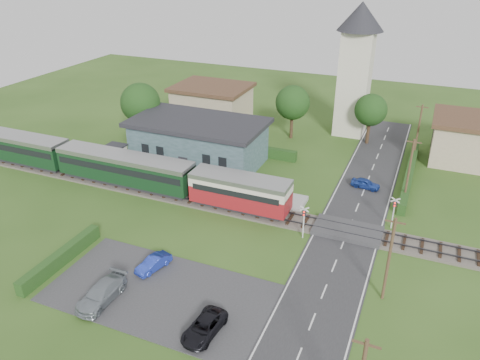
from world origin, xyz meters
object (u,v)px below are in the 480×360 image
at_px(crossing_signal_far, 394,208).
at_px(car_park_dark, 204,327).
at_px(church_tower, 357,60).
at_px(car_park_blue, 153,263).
at_px(train, 101,163).
at_px(car_on_road, 365,184).
at_px(house_west, 212,103).
at_px(equipment_hut, 116,156).
at_px(car_park_silver, 101,293).
at_px(crossing_signal_near, 304,217).
at_px(pedestrian_far, 128,164).
at_px(station_building, 199,141).
at_px(house_east, 468,139).
at_px(pedestrian_near, 245,186).

relative_size(crossing_signal_far, car_park_dark, 0.83).
relative_size(church_tower, car_park_blue, 5.44).
height_order(train, car_on_road, train).
relative_size(train, house_west, 4.00).
xyz_separation_m(equipment_hut, car_park_silver, (13.03, -19.65, -1.00)).
distance_m(crossing_signal_near, pedestrian_far, 22.99).
distance_m(equipment_hut, station_building, 9.92).
height_order(station_building, pedestrian_far, station_building).
bearing_deg(house_east, car_park_silver, -123.00).
relative_size(church_tower, house_west, 1.63).
xyz_separation_m(train, car_on_road, (27.55, 9.66, -1.60)).
height_order(crossing_signal_far, car_park_dark, crossing_signal_far).
distance_m(equipment_hut, pedestrian_far, 2.13).
bearing_deg(pedestrian_far, house_west, 17.19).
relative_size(car_park_silver, car_park_dark, 1.16).
bearing_deg(pedestrian_far, train, 170.19).
xyz_separation_m(station_building, car_park_dark, (13.53, -25.45, -2.06)).
height_order(equipment_hut, car_park_silver, equipment_hut).
xyz_separation_m(station_building, house_east, (30.00, 13.01, 0.10)).
bearing_deg(house_east, equipment_hut, -153.68).
height_order(church_tower, pedestrian_far, church_tower).
relative_size(crossing_signal_far, car_park_blue, 1.01).
distance_m(car_on_road, car_park_silver, 30.09).
height_order(station_building, car_on_road, station_building).
distance_m(house_east, crossing_signal_far, 20.64).
relative_size(church_tower, house_east, 2.00).
relative_size(church_tower, pedestrian_far, 11.48).
height_order(equipment_hut, house_east, house_east).
height_order(car_park_blue, pedestrian_far, pedestrian_far).
height_order(equipment_hut, pedestrian_near, equipment_hut).
xyz_separation_m(equipment_hut, car_park_blue, (14.49, -14.88, -1.13)).
relative_size(station_building, car_on_road, 5.17).
bearing_deg(house_west, pedestrian_near, -56.23).
height_order(train, car_park_dark, train).
distance_m(crossing_signal_near, car_park_silver, 18.12).
xyz_separation_m(station_building, car_park_blue, (6.49, -20.67, -2.08)).
xyz_separation_m(car_on_road, pedestrian_near, (-11.39, -7.01, 0.75)).
bearing_deg(crossing_signal_near, car_on_road, 73.41).
height_order(train, car_park_silver, train).
xyz_separation_m(house_west, car_park_dark, (18.53, -39.46, -2.16)).
distance_m(equipment_hut, crossing_signal_near, 25.04).
distance_m(equipment_hut, car_on_road, 28.75).
relative_size(train, car_on_road, 13.96).
relative_size(equipment_hut, car_park_silver, 0.55).
relative_size(crossing_signal_near, car_park_dark, 0.83).
bearing_deg(car_park_dark, church_tower, 92.50).
relative_size(car_on_road, car_park_silver, 0.67).
relative_size(train, car_park_dark, 10.88).
bearing_deg(crossing_signal_far, station_building, 164.37).
bearing_deg(pedestrian_near, pedestrian_far, -5.89).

